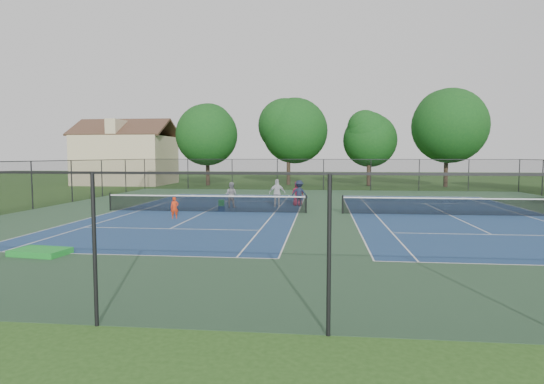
# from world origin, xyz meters

# --- Properties ---
(ground) EXTENTS (140.00, 140.00, 0.00)m
(ground) POSITION_xyz_m (0.00, 0.00, 0.00)
(ground) COLOR #234716
(ground) RESTS_ON ground
(court_pad) EXTENTS (36.00, 36.00, 0.01)m
(court_pad) POSITION_xyz_m (0.00, 0.00, 0.00)
(court_pad) COLOR #2F5433
(court_pad) RESTS_ON ground
(tennis_court_left) EXTENTS (12.00, 23.83, 1.07)m
(tennis_court_left) POSITION_xyz_m (-7.00, 0.00, 0.10)
(tennis_court_left) COLOR navy
(tennis_court_left) RESTS_ON ground
(tennis_court_right) EXTENTS (12.00, 23.83, 1.07)m
(tennis_court_right) POSITION_xyz_m (7.00, 0.00, 0.10)
(tennis_court_right) COLOR navy
(tennis_court_right) RESTS_ON ground
(perimeter_fence) EXTENTS (36.08, 36.08, 3.02)m
(perimeter_fence) POSITION_xyz_m (0.00, 0.00, 1.60)
(perimeter_fence) COLOR black
(perimeter_fence) RESTS_ON ground
(tree_back_a) EXTENTS (6.80, 6.80, 9.15)m
(tree_back_a) POSITION_xyz_m (-13.00, 24.00, 6.04)
(tree_back_a) COLOR #2D2116
(tree_back_a) RESTS_ON ground
(tree_back_b) EXTENTS (7.60, 7.60, 10.03)m
(tree_back_b) POSITION_xyz_m (-4.00, 26.00, 6.60)
(tree_back_b) COLOR #2D2116
(tree_back_b) RESTS_ON ground
(tree_back_c) EXTENTS (6.00, 6.00, 8.40)m
(tree_back_c) POSITION_xyz_m (5.00, 25.00, 5.48)
(tree_back_c) COLOR #2D2116
(tree_back_c) RESTS_ON ground
(tree_back_d) EXTENTS (7.80, 7.80, 10.37)m
(tree_back_d) POSITION_xyz_m (13.00, 24.00, 6.82)
(tree_back_d) COLOR #2D2116
(tree_back_d) RESTS_ON ground
(clapboard_house) EXTENTS (10.80, 8.10, 7.65)m
(clapboard_house) POSITION_xyz_m (-23.00, 25.00, 3.09)
(clapboard_house) COLOR tan
(clapboard_house) RESTS_ON ground
(child_player) EXTENTS (0.49, 0.41, 1.15)m
(child_player) POSITION_xyz_m (-7.91, -3.01, 0.57)
(child_player) COLOR #FC3910
(child_player) RESTS_ON ground
(instructor) EXTENTS (0.90, 0.76, 1.64)m
(instructor) POSITION_xyz_m (-5.95, 2.38, 0.82)
(instructor) COLOR #959597
(instructor) RESTS_ON ground
(bystander_a) EXTENTS (1.12, 0.60, 1.81)m
(bystander_a) POSITION_xyz_m (-3.04, 3.14, 0.91)
(bystander_a) COLOR silver
(bystander_a) RESTS_ON ground
(bystander_b) EXTENTS (1.14, 0.69, 1.72)m
(bystander_b) POSITION_xyz_m (-1.63, 3.64, 0.86)
(bystander_b) COLOR #171F34
(bystander_b) RESTS_ON ground
(bystander_c) EXTENTS (0.81, 0.53, 1.65)m
(bystander_c) POSITION_xyz_m (-1.74, 3.79, 0.83)
(bystander_c) COLOR maroon
(bystander_c) RESTS_ON ground
(ball_crate) EXTENTS (0.46, 0.40, 0.33)m
(ball_crate) POSITION_xyz_m (-6.14, 0.40, 0.16)
(ball_crate) COLOR navy
(ball_crate) RESTS_ON ground
(ball_hopper) EXTENTS (0.38, 0.34, 0.37)m
(ball_hopper) POSITION_xyz_m (-6.14, 0.40, 0.51)
(ball_hopper) COLOR green
(ball_hopper) RESTS_ON ball_crate
(green_tarp) EXTENTS (1.90, 1.31, 0.20)m
(green_tarp) POSITION_xyz_m (-9.53, -12.14, 0.11)
(green_tarp) COLOR green
(green_tarp) RESTS_ON ground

